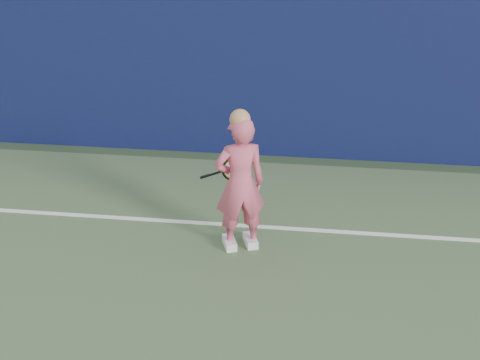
# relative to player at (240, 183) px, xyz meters

# --- Properties ---
(backstop_wall) EXTENTS (24.00, 0.40, 2.50)m
(backstop_wall) POSITION_rel_player_xyz_m (0.63, 2.97, 0.48)
(backstop_wall) COLOR #0E133E
(backstop_wall) RESTS_ON ground
(player) EXTENTS (0.65, 0.53, 1.61)m
(player) POSITION_rel_player_xyz_m (0.00, 0.00, 0.00)
(player) COLOR #D4526A
(player) RESTS_ON ground
(racket) EXTENTS (0.51, 0.17, 0.27)m
(racket) POSITION_rel_player_xyz_m (-0.16, 0.39, -0.01)
(racket) COLOR black
(racket) RESTS_ON ground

